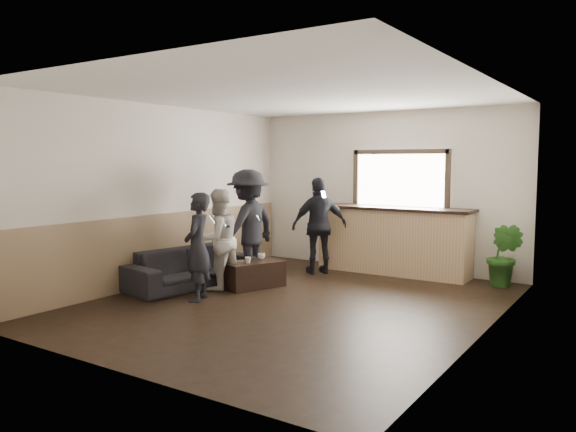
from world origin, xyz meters
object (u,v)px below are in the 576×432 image
Objects in this scene: potted_plant at (504,255)px; person_c at (248,226)px; coffee_table at (253,274)px; person_b at (218,239)px; sofa at (192,268)px; person_d at (319,226)px; bar_counter at (394,236)px; cup_a at (261,256)px; cup_b at (248,260)px; person_a at (198,247)px.

potted_plant is 4.00m from person_c.
potted_plant is at bearing 33.37° from coffee_table.
person_c is at bearing -165.35° from person_b.
person_d is at bearing -17.72° from sofa.
person_b is at bearing -130.87° from coffee_table.
person_c is 1.09× the size of person_d.
sofa is 1.23× the size of person_d.
bar_counter is at bearing 161.93° from person_b.
cup_a is 1.17× the size of cup_b.
person_d is (0.64, 1.17, -0.07)m from person_c.
sofa is (-2.16, -2.71, -0.34)m from bar_counter.
coffee_table is (0.80, 0.50, -0.10)m from sofa.
coffee_table is (-1.36, -2.21, -0.44)m from bar_counter.
potted_plant is (3.21, 2.11, 0.29)m from coffee_table.
person_a is at bearing -114.55° from bar_counter.
cup_a is 3.74m from potted_plant.
sofa is 2.27× the size of coffee_table.
person_b is at bearing -123.18° from bar_counter.
bar_counter is 1.33× the size of sofa.
cup_a is 0.06× the size of person_c.
cup_b is at bearing -144.66° from potted_plant.
person_c reaches higher than potted_plant.
person_b is at bearing 1.49° from person_c.
person_c is at bearing 162.18° from person_a.
person_a is at bearing 32.13° from person_d.
person_a is 0.91× the size of person_d.
person_d is (1.10, 2.00, 0.53)m from sofa.
person_b is at bearing 171.12° from person_a.
person_a is (-1.50, -3.29, 0.11)m from bar_counter.
cup_b is (0.81, 0.35, 0.15)m from sofa.
person_a is 0.83× the size of person_c.
cup_b is 0.06× the size of person_a.
sofa is at bearing -26.72° from person_c.
bar_counter is 1.86m from potted_plant.
person_d reaches higher than potted_plant.
person_c reaches higher than cup_a.
potted_plant is at bearing 143.82° from person_d.
person_c is (-0.20, 1.41, 0.15)m from person_a.
potted_plant reaches higher than cup_a.
person_b reaches higher than potted_plant.
cup_a is at bearing -34.80° from sofa.
person_a is at bearing 10.05° from person_c.
person_c is (-0.36, 0.49, 0.46)m from cup_b.
bar_counter is at bearing 139.73° from person_c.
sofa is at bearing -62.90° from person_b.
sofa is 4.79m from potted_plant.
sofa is 1.12m from person_c.
coffee_table is 0.85m from person_c.
potted_plant is at bearing 118.56° from person_c.
person_b is 0.92× the size of person_d.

